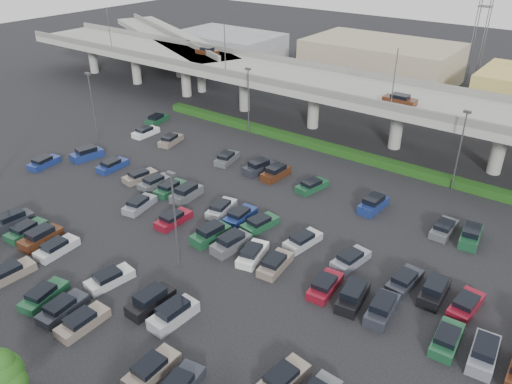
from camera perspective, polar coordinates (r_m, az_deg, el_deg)
ground at (r=54.20m, az=-2.82°, el=-4.52°), size 280.00×280.00×0.00m
overpass at (r=76.44m, az=12.50°, el=10.70°), size 150.00×13.00×15.80m
on_ramp at (r=114.85m, az=-9.85°, el=16.75°), size 50.93×30.13×8.80m
hedge at (r=72.61m, az=9.74°, el=4.58°), size 66.00×1.60×1.10m
parked_cars at (r=50.35m, az=-4.20°, el=-6.61°), size 62.94×41.67×1.67m
light_poles at (r=54.86m, az=-5.00°, el=3.29°), size 66.90×48.38×10.30m
distant_buildings at (r=101.43m, az=26.31°, el=10.91°), size 138.00×24.00×9.00m
comm_tower at (r=112.58m, az=24.83°, el=19.01°), size 2.40×2.40×30.00m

